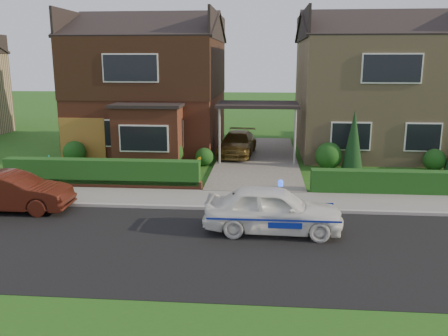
# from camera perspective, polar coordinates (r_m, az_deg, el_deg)

# --- Properties ---
(ground) EXTENTS (120.00, 120.00, 0.00)m
(ground) POSITION_cam_1_polar(r_m,az_deg,el_deg) (12.52, 3.14, -9.53)
(ground) COLOR #215015
(ground) RESTS_ON ground
(road) EXTENTS (60.00, 6.00, 0.02)m
(road) POSITION_cam_1_polar(r_m,az_deg,el_deg) (12.52, 3.14, -9.53)
(road) COLOR black
(road) RESTS_ON ground
(kerb) EXTENTS (60.00, 0.16, 0.12)m
(kerb) POSITION_cam_1_polar(r_m,az_deg,el_deg) (15.36, 3.50, -4.99)
(kerb) COLOR #9E9993
(kerb) RESTS_ON ground
(sidewalk) EXTENTS (60.00, 2.00, 0.10)m
(sidewalk) POSITION_cam_1_polar(r_m,az_deg,el_deg) (16.36, 3.59, -3.89)
(sidewalk) COLOR slate
(sidewalk) RESTS_ON ground
(driveway) EXTENTS (3.80, 12.00, 0.12)m
(driveway) POSITION_cam_1_polar(r_m,az_deg,el_deg) (23.05, 4.00, 1.08)
(driveway) COLOR #666059
(driveway) RESTS_ON ground
(house_left) EXTENTS (7.50, 9.53, 7.25)m
(house_left) POSITION_cam_1_polar(r_m,az_deg,el_deg) (26.20, -8.74, 10.66)
(house_left) COLOR brown
(house_left) RESTS_ON ground
(house_right) EXTENTS (7.50, 8.06, 7.25)m
(house_right) POSITION_cam_1_polar(r_m,az_deg,el_deg) (26.17, 17.24, 9.91)
(house_right) COLOR #9C8560
(house_right) RESTS_ON ground
(carport_link) EXTENTS (3.80, 3.00, 2.77)m
(carport_link) POSITION_cam_1_polar(r_m,az_deg,el_deg) (22.62, 4.10, 7.51)
(carport_link) COLOR black
(carport_link) RESTS_ON ground
(garage_door) EXTENTS (2.20, 0.10, 2.10)m
(garage_door) POSITION_cam_1_polar(r_m,az_deg,el_deg) (23.46, -16.62, 3.24)
(garage_door) COLOR brown
(garage_door) RESTS_ON ground
(dwarf_wall) EXTENTS (7.70, 0.25, 0.36)m
(dwarf_wall) POSITION_cam_1_polar(r_m,az_deg,el_deg) (18.51, -14.57, -1.88)
(dwarf_wall) COLOR brown
(dwarf_wall) RESTS_ON ground
(hedge_left) EXTENTS (7.50, 0.55, 0.90)m
(hedge_left) POSITION_cam_1_polar(r_m,az_deg,el_deg) (18.70, -14.39, -2.30)
(hedge_left) COLOR #113812
(hedge_left) RESTS_ON ground
(hedge_right) EXTENTS (7.50, 0.55, 0.80)m
(hedge_right) POSITION_cam_1_polar(r_m,az_deg,el_deg) (18.42, 22.06, -3.08)
(hedge_right) COLOR #113812
(hedge_right) RESTS_ON ground
(shrub_left_far) EXTENTS (1.08, 1.08, 1.08)m
(shrub_left_far) POSITION_cam_1_polar(r_m,az_deg,el_deg) (23.22, -17.53, 1.80)
(shrub_left_far) COLOR #113812
(shrub_left_far) RESTS_ON ground
(shrub_left_mid) EXTENTS (1.32, 1.32, 1.32)m
(shrub_left_mid) POSITION_cam_1_polar(r_m,az_deg,el_deg) (21.70, -6.68, 1.89)
(shrub_left_mid) COLOR #113812
(shrub_left_mid) RESTS_ON ground
(shrub_left_near) EXTENTS (0.84, 0.84, 0.84)m
(shrub_left_near) POSITION_cam_1_polar(r_m,az_deg,el_deg) (21.78, -2.38, 1.37)
(shrub_left_near) COLOR #113812
(shrub_left_near) RESTS_ON ground
(shrub_right_near) EXTENTS (1.20, 1.20, 1.20)m
(shrub_right_near) POSITION_cam_1_polar(r_m,az_deg,el_deg) (21.57, 12.48, 1.45)
(shrub_right_near) COLOR #113812
(shrub_right_near) RESTS_ON ground
(shrub_right_mid) EXTENTS (0.96, 0.96, 0.96)m
(shrub_right_mid) POSITION_cam_1_polar(r_m,az_deg,el_deg) (22.77, 23.98, 0.91)
(shrub_right_mid) COLOR #113812
(shrub_right_mid) RESTS_ON ground
(conifer_a) EXTENTS (0.90, 0.90, 2.60)m
(conifer_a) POSITION_cam_1_polar(r_m,az_deg,el_deg) (21.41, 15.29, 3.12)
(conifer_a) COLOR black
(conifer_a) RESTS_ON ground
(police_car) EXTENTS (3.57, 3.93, 1.49)m
(police_car) POSITION_cam_1_polar(r_m,az_deg,el_deg) (13.41, 5.92, -5.01)
(police_car) COLOR white
(police_car) RESTS_ON ground
(driveway_car) EXTENTS (1.96, 4.08, 1.15)m
(driveway_car) POSITION_cam_1_polar(r_m,az_deg,el_deg) (23.65, 1.62, 2.97)
(driveway_car) COLOR brown
(driveway_car) RESTS_ON driveway
(street_car) EXTENTS (1.43, 3.83, 1.25)m
(street_car) POSITION_cam_1_polar(r_m,az_deg,el_deg) (16.63, -24.22, -2.70)
(street_car) COLOR #40160D
(street_car) RESTS_ON ground
(potted_plant_a) EXTENTS (0.39, 0.28, 0.72)m
(potted_plant_a) POSITION_cam_1_polar(r_m,az_deg,el_deg) (21.91, -20.40, 0.47)
(potted_plant_a) COLOR gray
(potted_plant_a) RESTS_ON ground
(potted_plant_b) EXTENTS (0.54, 0.51, 0.78)m
(potted_plant_b) POSITION_cam_1_polar(r_m,az_deg,el_deg) (20.09, -3.29, 0.28)
(potted_plant_b) COLOR gray
(potted_plant_b) RESTS_ON ground
(potted_plant_c) EXTENTS (0.58, 0.58, 0.80)m
(potted_plant_c) POSITION_cam_1_polar(r_m,az_deg,el_deg) (21.72, -11.21, 1.05)
(potted_plant_c) COLOR gray
(potted_plant_c) RESTS_ON ground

